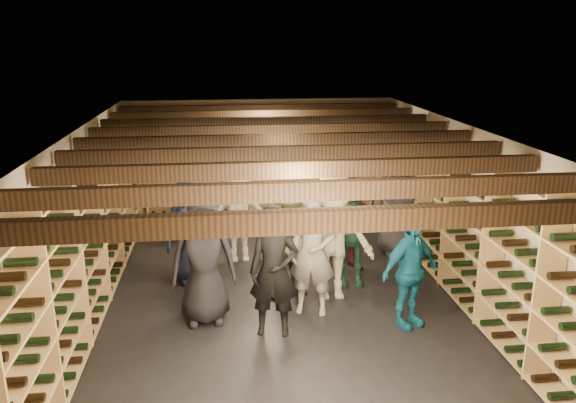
% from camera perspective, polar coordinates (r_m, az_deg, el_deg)
% --- Properties ---
extents(ground, '(8.00, 8.00, 0.00)m').
position_cam_1_polar(ground, '(8.39, -0.81, -9.17)').
color(ground, black).
rests_on(ground, ground).
extents(walls, '(5.52, 8.02, 2.40)m').
position_cam_1_polar(walls, '(7.94, -0.85, -1.34)').
color(walls, '#B5A88D').
rests_on(walls, ground).
extents(ceiling, '(5.50, 8.00, 0.01)m').
position_cam_1_polar(ceiling, '(7.66, -0.88, 7.24)').
color(ceiling, beige).
rests_on(ceiling, walls).
extents(ceiling_joists, '(5.40, 7.12, 0.18)m').
position_cam_1_polar(ceiling_joists, '(7.69, -0.88, 6.21)').
color(ceiling_joists, black).
rests_on(ceiling_joists, ground).
extents(wine_rack_left, '(0.32, 7.50, 2.15)m').
position_cam_1_polar(wine_rack_left, '(8.14, -19.16, -2.75)').
color(wine_rack_left, tan).
rests_on(wine_rack_left, ground).
extents(wine_rack_right, '(0.32, 7.50, 2.15)m').
position_cam_1_polar(wine_rack_right, '(8.62, 16.41, -1.46)').
color(wine_rack_right, tan).
rests_on(wine_rack_right, ground).
extents(wine_rack_back, '(4.70, 0.30, 2.15)m').
position_cam_1_polar(wine_rack_back, '(11.66, -2.80, 3.76)').
color(wine_rack_back, tan).
rests_on(wine_rack_back, ground).
extents(crate_stack_left, '(0.57, 0.45, 0.68)m').
position_cam_1_polar(crate_stack_left, '(10.45, -9.35, -2.13)').
color(crate_stack_left, tan).
rests_on(crate_stack_left, ground).
extents(crate_stack_right, '(0.59, 0.50, 0.68)m').
position_cam_1_polar(crate_stack_right, '(9.45, -1.26, -3.91)').
color(crate_stack_right, tan).
rests_on(crate_stack_right, ground).
extents(crate_loose, '(0.57, 0.45, 0.17)m').
position_cam_1_polar(crate_loose, '(10.18, 6.20, -4.03)').
color(crate_loose, tan).
rests_on(crate_loose, ground).
extents(person_0, '(0.87, 0.59, 1.73)m').
position_cam_1_polar(person_0, '(7.33, -8.58, -5.87)').
color(person_0, black).
rests_on(person_0, ground).
extents(person_1, '(0.67, 0.50, 1.68)m').
position_cam_1_polar(person_1, '(6.96, -1.45, -7.13)').
color(person_1, black).
rests_on(person_1, ground).
extents(person_2, '(0.85, 0.74, 1.49)m').
position_cam_1_polar(person_2, '(8.00, 0.60, -4.64)').
color(person_2, '#4B5735').
rests_on(person_2, ground).
extents(person_3, '(1.20, 0.71, 1.83)m').
position_cam_1_polar(person_3, '(7.91, 4.58, -3.66)').
color(person_3, beige).
rests_on(person_3, ground).
extents(person_4, '(0.95, 0.70, 1.50)m').
position_cam_1_polar(person_4, '(7.35, 12.26, -7.00)').
color(person_4, '#135E7C').
rests_on(person_4, ground).
extents(person_6, '(0.94, 0.74, 1.70)m').
position_cam_1_polar(person_6, '(8.59, -9.75, -2.65)').
color(person_6, '#1C2947').
rests_on(person_6, ground).
extents(person_7, '(0.73, 0.58, 1.73)m').
position_cam_1_polar(person_7, '(7.48, 2.55, -5.22)').
color(person_7, gray).
rests_on(person_7, ground).
extents(person_8, '(0.97, 0.80, 1.84)m').
position_cam_1_polar(person_8, '(8.89, 6.22, -1.40)').
color(person_8, '#461720').
rests_on(person_8, ground).
extents(person_9, '(1.10, 0.66, 1.66)m').
position_cam_1_polar(person_9, '(9.26, -5.02, -1.20)').
color(person_9, '#B6B3A6').
rests_on(person_9, ground).
extents(person_10, '(0.97, 0.49, 1.59)m').
position_cam_1_polar(person_10, '(8.41, 6.40, -3.34)').
color(person_10, '#254F35').
rests_on(person_10, ground).
extents(person_12, '(1.01, 0.76, 1.86)m').
position_cam_1_polar(person_12, '(9.69, 11.28, -0.04)').
color(person_12, '#323136').
rests_on(person_12, ground).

